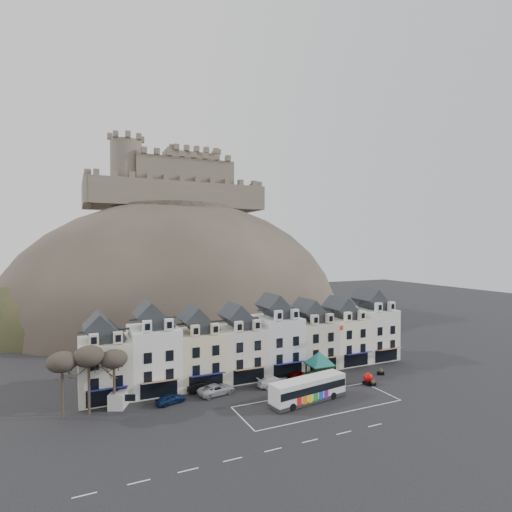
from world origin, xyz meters
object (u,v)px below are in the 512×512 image
(car_silver, at_px, (216,389))
(car_maroon, at_px, (298,375))
(car_black, at_px, (202,386))
(flagpole, at_px, (339,347))
(white_van, at_px, (121,397))
(car_navy, at_px, (170,399))
(car_white, at_px, (274,382))
(car_charcoal, at_px, (323,368))
(red_buoy, at_px, (368,378))
(bus_shelter, at_px, (320,358))
(bus, at_px, (308,389))

(car_silver, height_order, car_maroon, car_silver)
(car_black, bearing_deg, flagpole, -91.46)
(white_van, height_order, car_navy, white_van)
(car_white, relative_size, car_charcoal, 1.18)
(red_buoy, relative_size, car_black, 0.40)
(bus_shelter, bearing_deg, car_navy, 179.37)
(bus, height_order, car_white, bus)
(car_maroon, bearing_deg, car_silver, 79.76)
(car_charcoal, bearing_deg, car_silver, 92.73)
(red_buoy, xyz_separation_m, car_charcoal, (-3.08, 7.63, -0.20))
(car_maroon, xyz_separation_m, car_charcoal, (5.27, 0.83, 0.09))
(bus_shelter, height_order, white_van, bus_shelter)
(bus_shelter, bearing_deg, car_charcoal, 51.68)
(car_navy, height_order, car_charcoal, car_charcoal)
(flagpole, distance_m, car_white, 12.65)
(bus_shelter, bearing_deg, car_white, 174.13)
(red_buoy, height_order, car_charcoal, red_buoy)
(red_buoy, xyz_separation_m, car_black, (-23.88, 7.67, -0.17))
(flagpole, distance_m, car_navy, 27.89)
(bus_shelter, height_order, car_charcoal, bus_shelter)
(car_charcoal, bearing_deg, car_maroon, 96.14)
(white_van, xyz_separation_m, car_navy, (6.09, -2.50, -0.34))
(flagpole, xyz_separation_m, car_white, (-11.99, -0.01, -4.03))
(red_buoy, height_order, white_van, white_van)
(car_black, distance_m, car_silver, 2.43)
(car_charcoal, bearing_deg, car_navy, 92.53)
(flagpole, distance_m, white_van, 33.98)
(car_silver, bearing_deg, flagpole, -102.74)
(car_charcoal, bearing_deg, red_buoy, -160.85)
(car_white, xyz_separation_m, car_maroon, (5.13, 1.60, -0.12))
(red_buoy, distance_m, car_maroon, 10.77)
(car_silver, bearing_deg, red_buoy, -115.66)
(car_white, bearing_deg, car_charcoal, -77.07)
(flagpole, distance_m, car_black, 22.88)
(flagpole, xyz_separation_m, car_maroon, (-6.86, 1.59, -4.15))
(car_charcoal, bearing_deg, flagpole, -149.56)
(bus, bearing_deg, car_charcoal, 38.79)
(car_navy, bearing_deg, car_silver, -101.80)
(flagpole, xyz_separation_m, car_navy, (-27.59, -0.01, -4.09))
(red_buoy, bearing_deg, car_black, 162.19)
(bus_shelter, distance_m, car_navy, 23.29)
(bus, relative_size, bus_shelter, 1.58)
(bus_shelter, height_order, red_buoy, bus_shelter)
(red_buoy, xyz_separation_m, flagpole, (-1.49, 5.21, 3.85))
(car_silver, bearing_deg, car_white, -104.82)
(bus_shelter, relative_size, red_buoy, 4.12)
(bus, distance_m, car_navy, 18.62)
(bus, xyz_separation_m, car_silver, (-10.48, 7.67, -1.05))
(bus, distance_m, white_van, 25.19)
(bus_shelter, xyz_separation_m, car_charcoal, (2.92, 3.45, -2.94))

